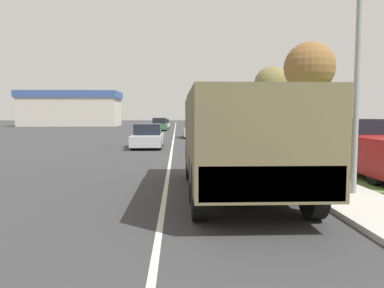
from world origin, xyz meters
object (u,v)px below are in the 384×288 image
object	(u,v)px
car_fourth_ahead	(164,124)
pickup_truck	(371,148)
military_truck	(239,136)
car_second_ahead	(194,130)
car_nearest_ahead	(148,137)
car_third_ahead	(159,125)
lamp_post	(349,41)

from	to	relation	value
car_fourth_ahead	pickup_truck	xyz separation A→B (m)	(8.67, -43.52, 0.30)
military_truck	car_second_ahead	xyz separation A→B (m)	(-0.05, 23.59, -0.87)
pickup_truck	car_fourth_ahead	bearing A→B (deg)	101.27
military_truck	pickup_truck	distance (m)	5.93
car_nearest_ahead	car_third_ahead	bearing A→B (deg)	91.02
car_nearest_ahead	car_third_ahead	world-z (taller)	car_third_ahead
car_third_ahead	car_fourth_ahead	xyz separation A→B (m)	(0.25, 8.01, -0.10)
car_nearest_ahead	pickup_truck	xyz separation A→B (m)	(8.48, -10.99, 0.25)
car_nearest_ahead	car_fourth_ahead	world-z (taller)	car_nearest_ahead
military_truck	car_third_ahead	xyz separation A→B (m)	(-3.85, 38.53, -0.81)
car_nearest_ahead	car_second_ahead	distance (m)	10.15
military_truck	lamp_post	xyz separation A→B (m)	(2.62, -0.39, 2.35)
car_third_ahead	car_fourth_ahead	size ratio (longest dim) A/B	0.97
military_truck	car_third_ahead	world-z (taller)	military_truck
pickup_truck	lamp_post	size ratio (longest dim) A/B	0.83
military_truck	car_nearest_ahead	xyz separation A→B (m)	(-3.42, 14.02, -0.86)
car_nearest_ahead	car_second_ahead	bearing A→B (deg)	70.63
lamp_post	car_third_ahead	bearing A→B (deg)	99.45
car_third_ahead	lamp_post	world-z (taller)	lamp_post
car_nearest_ahead	lamp_post	xyz separation A→B (m)	(6.04, -14.40, 3.21)
pickup_truck	car_third_ahead	bearing A→B (deg)	104.10
military_truck	car_second_ahead	bearing A→B (deg)	90.13
car_third_ahead	lamp_post	distance (m)	39.58
car_second_ahead	car_fourth_ahead	world-z (taller)	car_second_ahead
military_truck	pickup_truck	world-z (taller)	military_truck
military_truck	car_third_ahead	size ratio (longest dim) A/B	1.65
car_second_ahead	car_third_ahead	bearing A→B (deg)	104.28
pickup_truck	lamp_post	world-z (taller)	lamp_post
lamp_post	car_fourth_ahead	bearing A→B (deg)	97.56
car_third_ahead	lamp_post	size ratio (longest dim) A/B	0.68
car_second_ahead	car_nearest_ahead	bearing A→B (deg)	-109.37
car_nearest_ahead	pickup_truck	bearing A→B (deg)	-52.35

